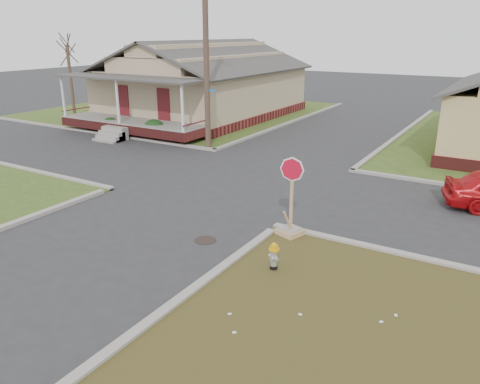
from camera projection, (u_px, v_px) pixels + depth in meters
The scene contains 11 objects.
ground at pixel (158, 220), 15.08m from camera, with size 120.00×120.00×0.00m, color #2B2B2D.
verge_far_left at pixel (182, 110), 36.01m from camera, with size 19.00×19.00×0.05m, color #324A1A.
curbs at pixel (238, 180), 19.14m from camera, with size 80.00×40.00×0.12m, color gray, non-canonical shape.
manhole at pixel (205, 240), 13.60m from camera, with size 0.64×0.64×0.01m, color black.
corner_house at pixel (203, 84), 32.75m from camera, with size 10.10×15.50×5.30m.
utility_pole at pixel (206, 55), 22.84m from camera, with size 1.80×0.28×9.00m.
tree_far_left at pixel (71, 81), 32.78m from camera, with size 0.22×0.22×4.90m, color #49362A.
fire_hydrant at pixel (274, 254), 11.75m from camera, with size 0.27×0.27×0.73m.
stop_sign at pixel (291, 218), 13.74m from camera, with size 0.67×0.66×2.37m.
hedge_left at pixel (111, 125), 27.80m from camera, with size 1.27×1.04×0.97m, color #133412.
hedge_right at pixel (154, 129), 26.36m from camera, with size 1.40×1.15×1.07m, color #133412.
Camera 1 is at (9.47, -10.62, 5.75)m, focal length 35.00 mm.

